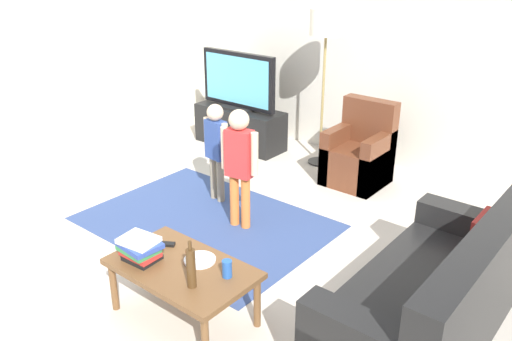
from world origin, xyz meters
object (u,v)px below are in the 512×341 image
at_px(tv_stand, 240,127).
at_px(tv_remote, 163,244).
at_px(soda_can, 227,269).
at_px(child_near_tv, 216,144).
at_px(couch, 438,303).
at_px(floor_lamp, 326,31).
at_px(plate, 200,260).
at_px(tv, 238,81).
at_px(book_stack, 140,248).
at_px(bottle, 191,268).
at_px(child_center, 239,158).
at_px(armchair, 360,156).
at_px(coffee_table, 182,272).

xyz_separation_m(tv_stand, tv_remote, (1.66, -2.76, 0.19)).
relative_size(tv_remote, soda_can, 1.42).
bearing_deg(child_near_tv, tv_stand, 122.59).
bearing_deg(child_near_tv, couch, -14.09).
distance_m(tv_stand, soda_can, 3.59).
distance_m(couch, floor_lamp, 3.36).
bearing_deg(floor_lamp, plate, -72.97).
bearing_deg(tv_remote, tv, 88.86).
distance_m(floor_lamp, child_near_tv, 1.79).
height_order(book_stack, bottle, bottle).
bearing_deg(book_stack, tv_stand, 119.46).
bearing_deg(child_center, bottle, -60.20).
height_order(armchair, soda_can, armchair).
relative_size(coffee_table, tv_remote, 5.88).
bearing_deg(soda_can, couch, 34.83).
distance_m(coffee_table, tv_remote, 0.32).
relative_size(bottle, tv_remote, 1.92).
distance_m(tv_stand, tv_remote, 3.23).
bearing_deg(tv_stand, bottle, -53.79).
height_order(bottle, soda_can, bottle).
bearing_deg(couch, tv_remote, -155.90).
distance_m(bottle, tv_remote, 0.58).
bearing_deg(tv, couch, -30.03).
bearing_deg(book_stack, couch, 30.28).
bearing_deg(bottle, child_near_tv, 128.97).
distance_m(couch, soda_can, 1.37).
bearing_deg(floor_lamp, tv_stand, -172.32).
relative_size(tv, bottle, 3.36).
xyz_separation_m(couch, floor_lamp, (-2.27, 2.14, 1.25)).
height_order(tv, child_center, tv).
bearing_deg(armchair, tv_remote, -91.91).
xyz_separation_m(child_center, soda_can, (0.88, -1.14, -0.19)).
bearing_deg(tv_remote, tv_stand, 88.67).
xyz_separation_m(tv_stand, plate, (2.01, -2.74, 0.18)).
distance_m(tv_stand, couch, 3.94).
relative_size(child_near_tv, child_center, 0.90).
relative_size(floor_lamp, child_near_tv, 1.77).
bearing_deg(armchair, child_center, -102.45).
distance_m(armchair, child_near_tv, 1.61).
xyz_separation_m(tv_stand, soda_can, (2.28, -2.76, 0.24)).
height_order(tv, coffee_table, tv).
xyz_separation_m(tv_stand, bottle, (2.18, -2.98, 0.32)).
xyz_separation_m(tv_stand, floor_lamp, (1.13, 0.15, 1.30)).
relative_size(child_center, tv_remote, 6.59).
relative_size(floor_lamp, coffee_table, 1.78).
relative_size(armchair, floor_lamp, 0.51).
bearing_deg(coffee_table, plate, 67.27).
height_order(child_near_tv, plate, child_near_tv).
bearing_deg(soda_can, child_near_tv, 135.16).
distance_m(tv, bottle, 3.69).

